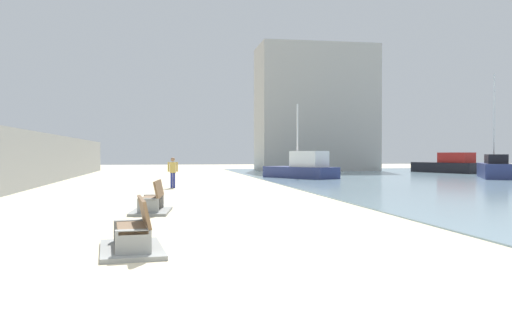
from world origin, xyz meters
TOP-DOWN VIEW (x-y plane):
  - ground_plane at (0.00, 18.00)m, footprint 120.00×120.00m
  - seawall at (-7.50, 18.00)m, footprint 0.80×64.00m
  - bench_near at (-1.07, 2.47)m, footprint 1.32×2.20m
  - bench_far at (-0.88, 8.89)m, footprint 1.31×2.20m
  - person_walking at (-0.08, 20.42)m, footprint 0.53×0.21m
  - boat_nearest at (22.74, 27.09)m, footprint 4.40×6.27m
  - boat_far_left at (25.01, 37.21)m, footprint 4.35×7.14m
  - boat_distant at (9.25, 29.42)m, footprint 4.81×5.87m
  - harbor_building at (14.99, 46.00)m, footprint 12.00×6.00m

SIDE VIEW (x-z plane):
  - ground_plane at x=0.00m, z-range 0.00..0.00m
  - bench_near at x=-1.07m, z-range -0.26..0.72m
  - bench_far at x=-0.88m, z-range -0.26..0.72m
  - boat_far_left at x=25.01m, z-range -0.20..1.63m
  - boat_nearest at x=22.74m, z-range -3.04..4.48m
  - boat_distant at x=9.25m, z-range -1.92..3.40m
  - person_walking at x=-0.08m, z-range 0.12..1.71m
  - seawall at x=-7.50m, z-range 0.00..2.95m
  - harbor_building at x=14.99m, z-range 0.00..12.85m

